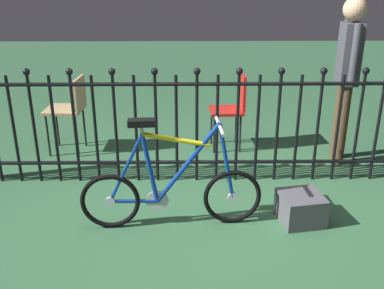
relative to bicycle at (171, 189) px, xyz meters
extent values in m
plane|color=#31603D|center=(0.33, 0.17, -0.32)|extent=(20.00, 20.00, 0.00)
cylinder|color=black|center=(-1.49, 0.82, 0.20)|extent=(0.03, 0.03, 1.04)
cylinder|color=black|center=(-1.30, 0.82, 0.20)|extent=(0.03, 0.03, 1.04)
sphere|color=black|center=(-1.30, 0.82, 0.75)|extent=(0.07, 0.07, 0.07)
cylinder|color=black|center=(-1.11, 0.82, 0.20)|extent=(0.03, 0.03, 1.04)
cylinder|color=black|center=(-0.92, 0.82, 0.20)|extent=(0.03, 0.03, 1.04)
sphere|color=black|center=(-0.92, 0.82, 0.75)|extent=(0.07, 0.07, 0.07)
cylinder|color=black|center=(-0.73, 0.82, 0.20)|extent=(0.03, 0.03, 1.04)
cylinder|color=black|center=(-0.54, 0.82, 0.20)|extent=(0.03, 0.03, 1.04)
sphere|color=black|center=(-0.54, 0.82, 0.75)|extent=(0.07, 0.07, 0.07)
cylinder|color=black|center=(-0.35, 0.82, 0.20)|extent=(0.03, 0.03, 1.04)
cylinder|color=black|center=(-0.16, 0.82, 0.20)|extent=(0.03, 0.03, 1.04)
sphere|color=black|center=(-0.16, 0.82, 0.75)|extent=(0.07, 0.07, 0.07)
cylinder|color=black|center=(0.03, 0.82, 0.20)|extent=(0.03, 0.03, 1.04)
cylinder|color=black|center=(0.22, 0.82, 0.20)|extent=(0.03, 0.03, 1.04)
sphere|color=black|center=(0.22, 0.82, 0.75)|extent=(0.07, 0.07, 0.07)
cylinder|color=black|center=(0.41, 0.82, 0.20)|extent=(0.03, 0.03, 1.04)
cylinder|color=black|center=(0.60, 0.82, 0.20)|extent=(0.03, 0.03, 1.04)
sphere|color=black|center=(0.60, 0.82, 0.75)|extent=(0.07, 0.07, 0.07)
cylinder|color=black|center=(0.79, 0.82, 0.20)|extent=(0.03, 0.03, 1.04)
cylinder|color=black|center=(0.98, 0.82, 0.20)|extent=(0.03, 0.03, 1.04)
sphere|color=black|center=(0.98, 0.82, 0.75)|extent=(0.07, 0.07, 0.07)
cylinder|color=black|center=(1.17, 0.82, 0.20)|extent=(0.03, 0.03, 1.04)
cylinder|color=black|center=(1.36, 0.82, 0.20)|extent=(0.03, 0.03, 1.04)
sphere|color=black|center=(1.36, 0.82, 0.75)|extent=(0.07, 0.07, 0.07)
cylinder|color=black|center=(1.55, 0.82, 0.20)|extent=(0.03, 0.03, 1.04)
cylinder|color=black|center=(1.74, 0.82, 0.20)|extent=(0.03, 0.03, 1.04)
sphere|color=black|center=(1.74, 0.82, 0.75)|extent=(0.07, 0.07, 0.07)
cylinder|color=black|center=(1.93, 0.82, 0.20)|extent=(0.03, 0.03, 1.04)
cylinder|color=black|center=(0.33, 0.82, -0.13)|extent=(4.78, 0.04, 0.04)
cylinder|color=black|center=(0.33, 0.82, 0.64)|extent=(4.78, 0.04, 0.04)
torus|color=black|center=(-0.48, -0.03, -0.09)|extent=(0.47, 0.07, 0.46)
cylinder|color=silver|center=(-0.48, -0.03, -0.09)|extent=(0.08, 0.03, 0.08)
torus|color=black|center=(0.48, 0.03, -0.09)|extent=(0.47, 0.07, 0.46)
cylinder|color=silver|center=(0.48, 0.03, -0.09)|extent=(0.08, 0.03, 0.08)
cylinder|color=navy|center=(0.13, 0.01, 0.22)|extent=(0.51, 0.07, 0.65)
cylinder|color=yellow|center=(0.04, 0.00, 0.41)|extent=(0.51, 0.07, 0.14)
cylinder|color=navy|center=(-0.16, -0.01, 0.18)|extent=(0.13, 0.04, 0.57)
cylinder|color=navy|center=(-0.29, -0.02, -0.09)|extent=(0.37, 0.05, 0.04)
cylinder|color=navy|center=(-0.34, -0.02, 0.19)|extent=(0.29, 0.04, 0.56)
cylinder|color=navy|center=(0.43, 0.03, 0.22)|extent=(0.15, 0.04, 0.63)
cylinder|color=silver|center=(0.37, 0.02, 0.52)|extent=(0.03, 0.03, 0.02)
cylinder|color=silver|center=(0.37, 0.02, 0.51)|extent=(0.05, 0.40, 0.03)
cylinder|color=silver|center=(-0.21, -0.01, 0.50)|extent=(0.03, 0.03, 0.07)
cube|color=black|center=(-0.21, -0.01, 0.55)|extent=(0.21, 0.10, 0.05)
cylinder|color=silver|center=(-0.11, -0.01, -0.10)|extent=(0.18, 0.02, 0.18)
cylinder|color=black|center=(0.43, 1.51, -0.10)|extent=(0.02, 0.02, 0.43)
cylinder|color=black|center=(0.41, 1.80, -0.10)|extent=(0.02, 0.02, 0.43)
cylinder|color=black|center=(0.72, 1.52, -0.10)|extent=(0.02, 0.02, 0.43)
cylinder|color=black|center=(0.70, 1.81, -0.10)|extent=(0.02, 0.02, 0.43)
cube|color=#A51E19|center=(0.57, 1.66, 0.13)|extent=(0.38, 0.38, 0.03)
cube|color=#A51E19|center=(0.74, 1.67, 0.35)|extent=(0.05, 0.35, 0.38)
cylinder|color=black|center=(-1.39, 1.44, -0.08)|extent=(0.02, 0.02, 0.48)
cylinder|color=black|center=(-1.37, 1.75, -0.08)|extent=(0.02, 0.02, 0.48)
cylinder|color=black|center=(-1.07, 1.42, -0.08)|extent=(0.02, 0.02, 0.48)
cylinder|color=black|center=(-1.06, 1.74, -0.08)|extent=(0.02, 0.02, 0.48)
cube|color=tan|center=(-1.22, 1.59, 0.17)|extent=(0.41, 0.41, 0.03)
cube|color=tan|center=(-1.03, 1.58, 0.36)|extent=(0.05, 0.38, 0.33)
cylinder|color=#4C3823|center=(1.73, 1.20, 0.10)|extent=(0.11, 0.11, 0.85)
cylinder|color=#4C3823|center=(1.74, 1.36, 0.10)|extent=(0.11, 0.11, 0.85)
cube|color=#3F3F47|center=(1.73, 1.28, 0.83)|extent=(0.21, 0.32, 0.60)
cylinder|color=#3F3F47|center=(1.71, 1.08, 0.86)|extent=(0.08, 0.08, 0.57)
cylinder|color=#3F3F47|center=(1.75, 1.47, 0.86)|extent=(0.08, 0.08, 0.57)
sphere|color=tan|center=(1.73, 1.28, 1.25)|extent=(0.23, 0.23, 0.23)
cube|color=#4C4C51|center=(1.04, 0.04, -0.20)|extent=(0.38, 0.38, 0.24)
camera|label=1|loc=(0.12, -3.03, 1.57)|focal=40.82mm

